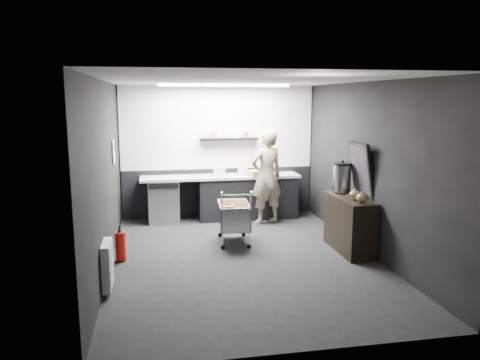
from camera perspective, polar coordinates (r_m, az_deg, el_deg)
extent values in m
plane|color=black|center=(7.33, 0.41, -9.53)|extent=(5.50, 5.50, 0.00)
plane|color=silver|center=(6.91, 0.44, 12.08)|extent=(5.50, 5.50, 0.00)
plane|color=black|center=(9.68, -2.65, 3.48)|extent=(5.50, 0.00, 5.50)
plane|color=black|center=(4.38, 7.27, -4.67)|extent=(5.50, 0.00, 5.50)
plane|color=black|center=(6.90, -16.10, 0.44)|extent=(0.00, 5.50, 5.50)
plane|color=black|center=(7.62, 15.37, 1.35)|extent=(0.00, 5.50, 5.50)
cube|color=silver|center=(9.62, -2.66, 6.43)|extent=(3.95, 0.02, 1.70)
cube|color=black|center=(9.79, -2.60, -1.48)|extent=(3.95, 0.02, 1.00)
cube|color=black|center=(9.55, -1.37, 5.03)|extent=(1.20, 0.22, 0.04)
cylinder|color=silver|center=(9.88, 5.49, 8.23)|extent=(0.20, 0.03, 0.20)
cube|color=silver|center=(8.16, -15.17, 3.33)|extent=(0.02, 0.30, 0.40)
cube|color=red|center=(8.15, -15.16, 3.82)|extent=(0.02, 0.22, 0.10)
cube|color=silver|center=(6.28, -15.89, -9.95)|extent=(0.10, 0.50, 0.60)
cube|color=white|center=(8.73, -1.90, 11.45)|extent=(2.40, 0.20, 0.04)
cube|color=black|center=(9.60, 0.92, -2.16)|extent=(2.00, 0.56, 0.85)
cube|color=#B4B5B0|center=(9.42, -2.35, 0.39)|extent=(3.20, 0.60, 0.05)
cube|color=#9EA0A5|center=(9.42, -9.28, -2.53)|extent=(0.60, 0.58, 0.85)
cube|color=black|center=(9.06, -9.30, -0.75)|extent=(0.56, 0.02, 0.10)
imported|color=#BBAF94|center=(9.13, 3.26, 0.42)|extent=(0.78, 0.62, 1.86)
cube|color=silver|center=(8.00, -0.77, -5.68)|extent=(0.56, 0.81, 0.02)
cube|color=silver|center=(7.92, -2.51, -4.39)|extent=(0.07, 0.78, 0.41)
cube|color=silver|center=(8.00, 0.94, -4.24)|extent=(0.07, 0.78, 0.41)
cube|color=silver|center=(7.59, -0.29, -5.02)|extent=(0.51, 0.05, 0.41)
cube|color=silver|center=(8.32, -1.22, -3.68)|extent=(0.51, 0.05, 0.41)
cylinder|color=silver|center=(7.68, -1.90, -7.38)|extent=(0.02, 0.02, 0.28)
cylinder|color=silver|center=(7.75, 1.23, -7.21)|extent=(0.02, 0.02, 0.28)
cylinder|color=silver|center=(8.34, -2.62, -5.96)|extent=(0.02, 0.02, 0.28)
cylinder|color=silver|center=(8.41, 0.26, -5.82)|extent=(0.02, 0.02, 0.28)
cylinder|color=green|center=(7.43, -0.21, -1.89)|extent=(0.51, 0.07, 0.03)
cube|color=brown|center=(8.03, -1.66, -4.29)|extent=(0.24, 0.29, 0.35)
cube|color=brown|center=(7.88, 0.29, -4.70)|extent=(0.22, 0.27, 0.31)
cylinder|color=black|center=(7.71, -1.90, -8.23)|extent=(0.08, 0.03, 0.07)
cylinder|color=black|center=(8.38, -2.62, -6.75)|extent=(0.08, 0.03, 0.07)
cylinder|color=black|center=(7.79, 1.23, -8.05)|extent=(0.08, 0.03, 0.07)
cylinder|color=black|center=(8.44, 0.26, -6.60)|extent=(0.08, 0.03, 0.07)
cube|color=black|center=(7.77, 13.24, -5.28)|extent=(0.44, 1.17, 0.88)
cylinder|color=silver|center=(7.97, 12.32, 0.18)|extent=(0.29, 0.29, 0.45)
cylinder|color=black|center=(7.93, 12.39, 1.92)|extent=(0.29, 0.29, 0.04)
sphere|color=black|center=(7.93, 12.40, 2.20)|extent=(0.05, 0.05, 0.05)
ellipsoid|color=brown|center=(7.52, 13.85, -1.75)|extent=(0.18, 0.18, 0.14)
ellipsoid|color=brown|center=(7.30, 14.63, -2.13)|extent=(0.18, 0.18, 0.14)
cube|color=black|center=(7.70, 14.59, 1.23)|extent=(0.20, 0.68, 0.87)
cube|color=black|center=(7.69, 14.42, 1.22)|extent=(0.14, 0.59, 0.75)
cylinder|color=red|center=(7.36, -14.34, -7.77)|extent=(0.16, 0.16, 0.43)
cone|color=black|center=(7.30, -14.43, -5.97)|extent=(0.11, 0.11, 0.06)
cylinder|color=black|center=(7.28, -14.44, -5.64)|extent=(0.03, 0.03, 0.06)
cube|color=#906D4C|center=(9.50, 2.29, 0.91)|extent=(0.57, 0.50, 0.10)
cylinder|color=silver|center=(9.48, 0.36, 1.24)|extent=(0.21, 0.21, 0.21)
cube|color=silver|center=(9.35, -2.54, 1.02)|extent=(0.25, 0.22, 0.18)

